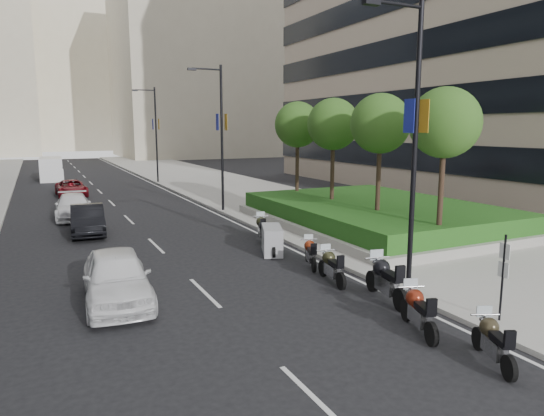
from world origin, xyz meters
TOP-DOWN VIEW (x-y plane):
  - ground at (0.00, 0.00)m, footprint 160.00×160.00m
  - sidewalk_right at (9.00, 30.00)m, footprint 10.00×100.00m
  - lane_edge at (3.70, 30.00)m, footprint 0.12×100.00m
  - lane_centre at (-1.50, 30.00)m, footprint 0.12×100.00m
  - building_cream_right at (22.00, 80.00)m, footprint 28.00×24.00m
  - building_cream_centre at (2.00, 120.00)m, footprint 30.00×24.00m
  - planter at (10.00, 10.00)m, footprint 10.00×14.00m
  - hedge at (10.00, 10.00)m, footprint 9.40×13.40m
  - tree_0 at (8.50, 4.00)m, footprint 2.80×2.80m
  - tree_1 at (8.50, 8.00)m, footprint 2.80×2.80m
  - tree_2 at (8.50, 12.00)m, footprint 2.80×2.80m
  - tree_3 at (8.50, 16.00)m, footprint 2.80×2.80m
  - lamp_post_0 at (4.14, 1.00)m, footprint 2.34×0.45m
  - lamp_post_1 at (4.14, 18.00)m, footprint 2.34×0.45m
  - lamp_post_2 at (4.14, 36.00)m, footprint 2.34×0.45m
  - parking_sign at (4.80, -2.00)m, footprint 0.06×0.32m
  - motorcycle_0 at (2.83, -3.41)m, footprint 0.99×1.87m
  - motorcycle_1 at (2.52, -1.36)m, footprint 0.94×2.09m
  - motorcycle_2 at (3.27, 0.89)m, footprint 0.84×2.46m
  - motorcycle_3 at (2.74, 3.09)m, footprint 0.70×2.10m
  - motorcycle_4 at (3.09, 5.09)m, footprint 0.88×1.88m
  - motorcycle_5 at (2.62, 7.49)m, footprint 1.41×2.05m
  - motorcycle_6 at (3.23, 9.85)m, footprint 0.96×2.11m
  - car_a at (-4.15, 4.30)m, footprint 2.23×4.85m
  - car_b at (-3.99, 14.92)m, footprint 1.84×4.51m
  - car_c at (-4.32, 19.90)m, footprint 2.23×4.93m
  - car_d at (-3.79, 29.92)m, footprint 2.28×4.64m
  - delivery_van at (-4.78, 43.29)m, footprint 2.26×5.50m

SIDE VIEW (x-z plane):
  - ground at x=0.00m, z-range 0.00..0.00m
  - lane_edge at x=3.70m, z-range 0.00..0.01m
  - lane_centre at x=-1.50m, z-range 0.00..0.01m
  - sidewalk_right at x=9.00m, z-range 0.00..0.15m
  - planter at x=10.00m, z-range 0.15..0.55m
  - motorcycle_4 at x=3.09m, z-range 0.03..1.02m
  - motorcycle_0 at x=2.83m, z-range 0.03..1.03m
  - motorcycle_3 at x=2.74m, z-range 0.04..1.09m
  - motorcycle_5 at x=2.62m, z-range 0.00..1.15m
  - motorcycle_1 at x=2.52m, z-range 0.04..1.12m
  - motorcycle_6 at x=3.23m, z-range 0.04..1.13m
  - car_d at x=-3.79m, z-range 0.00..1.27m
  - motorcycle_2 at x=3.27m, z-range 0.04..1.28m
  - car_c at x=-4.32m, z-range 0.00..1.40m
  - car_b at x=-3.99m, z-range 0.00..1.46m
  - car_a at x=-4.15m, z-range 0.00..1.61m
  - hedge at x=10.00m, z-range 0.55..1.35m
  - delivery_van at x=-4.78m, z-range -0.08..2.21m
  - parking_sign at x=4.80m, z-range 0.21..2.71m
  - lamp_post_0 at x=4.14m, z-range 0.57..9.57m
  - lamp_post_1 at x=4.14m, z-range 0.57..9.57m
  - lamp_post_2 at x=4.14m, z-range 0.57..9.57m
  - tree_0 at x=8.50m, z-range 2.27..8.57m
  - tree_1 at x=8.50m, z-range 2.27..8.57m
  - tree_2 at x=8.50m, z-range 2.27..8.57m
  - tree_3 at x=8.50m, z-range 2.27..8.57m
  - building_cream_right at x=22.00m, z-range 0.00..36.00m
  - building_cream_centre at x=2.00m, z-range 0.00..38.00m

